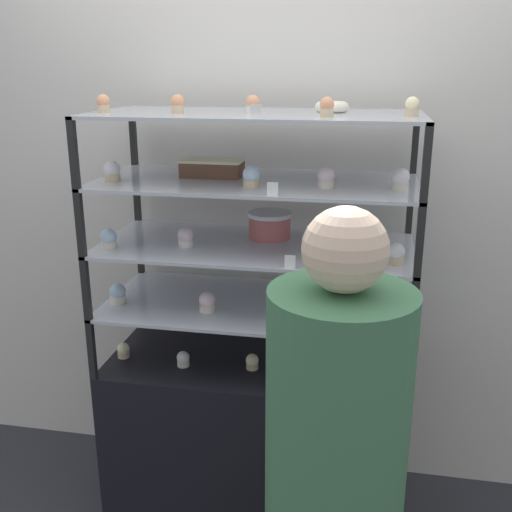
{
  "coord_description": "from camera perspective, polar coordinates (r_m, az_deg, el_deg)",
  "views": [
    {
      "loc": [
        0.4,
        -2.13,
        1.87
      ],
      "look_at": [
        0.0,
        0.0,
        1.18
      ],
      "focal_mm": 42.0,
      "sensor_mm": 36.0,
      "label": 1
    }
  ],
  "objects": [
    {
      "name": "cupcake_20",
      "position": [
        2.0,
        6.75,
        13.91
      ],
      "size": [
        0.05,
        0.05,
        0.06
      ],
      "color": "#CCB28C",
      "rests_on": "display_riser_top"
    },
    {
      "name": "price_tag_3",
      "position": [
        1.93,
        1.59,
        6.39
      ],
      "size": [
        0.04,
        0.0,
        0.04
      ],
      "color": "white",
      "rests_on": "display_riser_upper"
    },
    {
      "name": "cupcake_3",
      "position": [
        2.29,
        6.05,
        -11.06
      ],
      "size": [
        0.05,
        0.05,
        0.06
      ],
      "color": "#CCB28C",
      "rests_on": "display_base"
    },
    {
      "name": "price_tag_1",
      "position": [
        2.06,
        9.99,
        -7.34
      ],
      "size": [
        0.04,
        0.0,
        0.04
      ],
      "color": "white",
      "rests_on": "display_riser_lower"
    },
    {
      "name": "cupcake_1",
      "position": [
        2.39,
        -6.95,
        -9.72
      ],
      "size": [
        0.05,
        0.05,
        0.06
      ],
      "color": "beige",
      "rests_on": "display_base"
    },
    {
      "name": "cupcake_11",
      "position": [
        2.15,
        6.89,
        1.1
      ],
      "size": [
        0.06,
        0.06,
        0.07
      ],
      "color": "#CCB28C",
      "rests_on": "display_riser_middle"
    },
    {
      "name": "display_riser_top",
      "position": [
        2.17,
        0.0,
        13.14
      ],
      "size": [
        1.17,
        0.55,
        0.24
      ],
      "color": "black",
      "rests_on": "display_riser_upper"
    },
    {
      "name": "display_riser_lower",
      "position": [
        2.34,
        0.0,
        -4.83
      ],
      "size": [
        1.17,
        0.55,
        0.24
      ],
      "color": "black",
      "rests_on": "display_base"
    },
    {
      "name": "cupcake_0",
      "position": [
        2.5,
        -12.51,
        -8.77
      ],
      "size": [
        0.05,
        0.05,
        0.06
      ],
      "color": "#CCB28C",
      "rests_on": "display_base"
    },
    {
      "name": "customer_figure",
      "position": [
        1.69,
        7.48,
        -20.17
      ],
      "size": [
        0.36,
        0.36,
        1.56
      ],
      "color": "brown",
      "rests_on": "ground_plane"
    },
    {
      "name": "display_riser_middle",
      "position": [
        2.26,
        0.0,
        0.84
      ],
      "size": [
        1.17,
        0.55,
        0.24
      ],
      "color": "black",
      "rests_on": "display_riser_lower"
    },
    {
      "name": "cupcake_15",
      "position": [
        2.07,
        6.67,
        7.4
      ],
      "size": [
        0.06,
        0.06,
        0.07
      ],
      "color": "beige",
      "rests_on": "display_riser_upper"
    },
    {
      "name": "cupcake_12",
      "position": [
        2.08,
        13.18,
        0.2
      ],
      "size": [
        0.06,
        0.06,
        0.07
      ],
      "color": "#CCB28C",
      "rests_on": "display_riser_middle"
    },
    {
      "name": "display_riser_upper",
      "position": [
        2.2,
        0.0,
        6.86
      ],
      "size": [
        1.17,
        0.55,
        0.24
      ],
      "color": "black",
      "rests_on": "display_riser_middle"
    },
    {
      "name": "cupcake_5",
      "position": [
        2.39,
        -13.04,
        -3.5
      ],
      "size": [
        0.06,
        0.06,
        0.08
      ],
      "color": "beige",
      "rests_on": "display_riser_lower"
    },
    {
      "name": "donut_glazed",
      "position": [
        2.2,
        7.23,
        13.92
      ],
      "size": [
        0.12,
        0.12,
        0.04
      ],
      "color": "#EFE5CC",
      "rests_on": "display_riser_top"
    },
    {
      "name": "cupcake_2",
      "position": [
        2.35,
        -0.28,
        -10.05
      ],
      "size": [
        0.05,
        0.05,
        0.06
      ],
      "color": "#CCB28C",
      "rests_on": "display_base"
    },
    {
      "name": "cupcake_21",
      "position": [
        2.06,
        14.65,
        13.59
      ],
      "size": [
        0.05,
        0.05,
        0.06
      ],
      "color": "#CCB28C",
      "rests_on": "display_riser_top"
    },
    {
      "name": "price_tag_4",
      "position": [
        1.91,
        0.0,
        13.59
      ],
      "size": [
        0.04,
        0.0,
        0.04
      ],
      "color": "white",
      "rests_on": "display_riser_top"
    },
    {
      "name": "cupcake_16",
      "position": [
        2.09,
        13.59,
        7.11
      ],
      "size": [
        0.06,
        0.06,
        0.07
      ],
      "color": "beige",
      "rests_on": "display_riser_upper"
    },
    {
      "name": "sheet_cake_frosted",
      "position": [
        2.28,
        -4.19,
        8.37
      ],
      "size": [
        0.23,
        0.13,
        0.07
      ],
      "color": "brown",
      "rests_on": "display_riser_upper"
    },
    {
      "name": "price_tag_2",
      "position": [
        1.98,
        3.26,
        -0.54
      ],
      "size": [
        0.04,
        0.0,
        0.04
      ],
      "color": "white",
      "rests_on": "display_riser_middle"
    },
    {
      "name": "layer_cake_centerpiece",
      "position": [
        2.33,
        1.32,
        2.99
      ],
      "size": [
        0.17,
        0.17,
        0.1
      ],
      "color": "#C66660",
      "rests_on": "display_riser_middle"
    },
    {
      "name": "cupcake_18",
      "position": [
        2.16,
        -7.48,
        14.17
      ],
      "size": [
        0.05,
        0.05,
        0.06
      ],
      "color": "#CCB28C",
      "rests_on": "display_riser_top"
    },
    {
      "name": "cupcake_10",
      "position": [
        2.23,
        -6.69,
        1.76
      ],
      "size": [
        0.06,
        0.06,
        0.07
      ],
      "color": "white",
      "rests_on": "display_riser_middle"
    },
    {
      "name": "cupcake_8",
      "position": [
        2.16,
        13.23,
        -5.91
      ],
      "size": [
        0.06,
        0.06,
        0.08
      ],
      "color": "beige",
      "rests_on": "display_riser_lower"
    },
    {
      "name": "cupcake_19",
      "position": [
        2.11,
        -0.3,
        14.22
      ],
      "size": [
        0.05,
        0.05,
        0.06
      ],
      "color": "beige",
      "rests_on": "display_riser_top"
    },
    {
      "name": "price_tag_0",
      "position": [
        2.18,
        3.06,
        -12.68
      ],
      "size": [
        0.04,
        0.0,
        0.04
      ],
      "color": "white",
      "rests_on": "display_base"
    },
    {
      "name": "cupcake_9",
      "position": [
        2.27,
        -13.87,
        1.6
      ],
      "size": [
        0.06,
        0.06,
        0.07
      ],
      "color": "beige",
      "rests_on": "display_riser_middle"
    },
    {
      "name": "cupcake_7",
      "position": [
        2.21,
        3.99,
        -4.87
      ],
      "size": [
        0.06,
        0.06,
        0.08
      ],
      "color": "#CCB28C",
      "rests_on": "display_riser_lower"
    },
    {
      "name": "cupcake_17",
      "position": [
        2.23,
        -14.35,
        13.88
      ],
      "size": [
        0.05,
        0.05,
        0.06
      ],
      "color": "#CCB28C",
      "rests_on": "display_riser_top"
    },
    {
      "name": "cupcake_13",
      "position": [
        2.25,
        -13.55,
        7.85
      ],
      "size": [
        0.06,
        0.06,
        0.07
      ],
      "color": "#CCB28C",
      "rests_on": "display_riser_upper"
    },
    {
      "name": "cupcake_4",
      "position": [
        2.3,
        12.94,
        -11.22
      ],
      "size": [
        0.05,
        0.05,
        0.06
      ],
      "color": "#CCB28C",
      "rests_on": "display_base"
    },
    {
      "name": "ground_plane",
      "position": [
        2.86,
        0.0,
        -23.1
      ],
      "size": [
        20.0,
        20.0,
        0.0
      ],
      "primitive_type": "plane",
      "color": "#2D2D33"
    },
    {
      "name": "back_wall",
      "position": [
        2.64,
        1.71,
        5.28
      ],
      "size": [
        8.0,
        0.05,
        2.6
      ],
      "color": "silver",
      "rests_on": "ground_plane"
    },
    {
      "name": "cupcake_6",
      "position": [
        2.26,
        -4.67,
        -4.4
      ],
      "size": [
        0.06,
        0.06,
        0.08
      ],
      "color": "beige",
      "rests_on": "display_riser_lower"
    },
    {
      "name": "display_base",
      "position": [
        2.63,
        0.0,
        -16.97
      ],
      "size": [
        1.17,
        0.55,
        0.74
      ],
      "color": "black",
      "rests_on": "ground_plane"
    },
    {
      "name": "cupcake_14",
      "position": [
        2.08,
        -0.44,
        7.55
      ],
      "size": [
        0.06,
        0.06,
        0.07
      ],
      "color": "#CCB28C",
      "rests_on": "display_riser_upper"
    }
  ]
}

